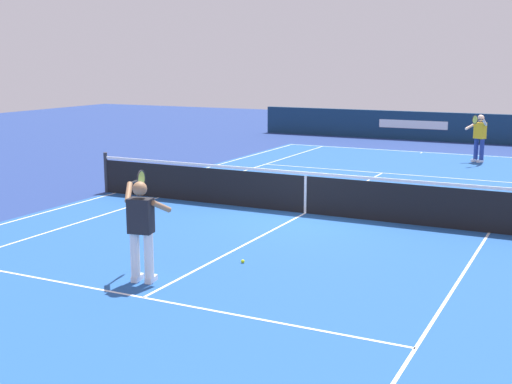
% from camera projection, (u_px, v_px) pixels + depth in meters
% --- Properties ---
extents(ground_plane, '(60.00, 60.00, 0.00)m').
position_uv_depth(ground_plane, '(305.00, 213.00, 15.83)').
color(ground_plane, navy).
extents(court_slab, '(24.20, 11.40, 0.00)m').
position_uv_depth(court_slab, '(305.00, 213.00, 15.83)').
color(court_slab, '#1E4C93').
rests_on(court_slab, ground_plane).
extents(court_line_markings, '(23.85, 11.05, 0.01)m').
position_uv_depth(court_line_markings, '(305.00, 213.00, 15.83)').
color(court_line_markings, white).
rests_on(court_line_markings, ground_plane).
extents(tennis_net, '(0.10, 11.70, 1.08)m').
position_uv_depth(tennis_net, '(306.00, 193.00, 15.74)').
color(tennis_net, '#2D2D33').
rests_on(tennis_net, ground_plane).
extents(stadium_barrier, '(0.26, 17.00, 1.27)m').
position_uv_depth(stadium_barrier, '(444.00, 127.00, 29.69)').
color(stadium_barrier, '#112D4C').
rests_on(stadium_barrier, ground_plane).
extents(tennis_player_near, '(1.01, 0.84, 1.70)m').
position_uv_depth(tennis_player_near, '(141.00, 226.00, 10.77)').
color(tennis_player_near, white).
rests_on(tennis_player_near, ground_plane).
extents(tennis_player_far, '(1.19, 0.75, 1.70)m').
position_uv_depth(tennis_player_far, '(479.00, 136.00, 23.62)').
color(tennis_player_far, navy).
rests_on(tennis_player_far, ground_plane).
extents(tennis_ball, '(0.07, 0.07, 0.07)m').
position_uv_depth(tennis_ball, '(243.00, 261.00, 11.95)').
color(tennis_ball, '#CCE01E').
rests_on(tennis_ball, ground_plane).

